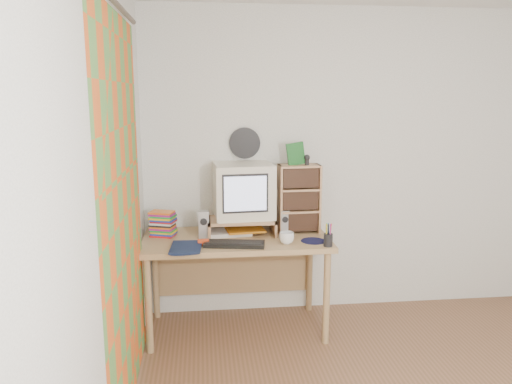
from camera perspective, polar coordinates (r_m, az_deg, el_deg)
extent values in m
plane|color=white|center=(4.24, 11.33, 3.24)|extent=(3.50, 0.00, 3.50)
plane|color=white|center=(2.37, -17.62, -3.29)|extent=(0.00, 3.50, 3.50)
plane|color=#D8581E|center=(2.85, -14.86, -2.83)|extent=(0.00, 2.20, 2.20)
cylinder|color=black|center=(4.02, -1.30, 5.60)|extent=(0.25, 0.02, 0.25)
cube|color=tan|center=(3.80, -2.30, -5.49)|extent=(1.40, 0.70, 0.04)
cube|color=tan|center=(4.23, -2.58, -8.82)|extent=(1.33, 0.02, 0.41)
cylinder|color=tan|center=(3.67, -12.18, -12.60)|extent=(0.05, 0.05, 0.71)
cylinder|color=tan|center=(3.76, 8.06, -11.89)|extent=(0.05, 0.05, 0.71)
cylinder|color=tan|center=(4.21, -11.39, -9.43)|extent=(0.05, 0.05, 0.71)
cylinder|color=tan|center=(4.28, 6.14, -8.89)|extent=(0.05, 0.05, 0.71)
cube|color=tan|center=(3.87, -5.38, -4.01)|extent=(0.02, 0.30, 0.12)
cube|color=tan|center=(3.91, 1.99, -3.81)|extent=(0.02, 0.30, 0.12)
cube|color=tan|center=(3.87, -1.68, -3.20)|extent=(0.52, 0.30, 0.02)
cube|color=silver|center=(3.87, -1.45, 0.14)|extent=(0.48, 0.48, 0.42)
cube|color=#ABACB0|center=(3.78, -6.00, -3.70)|extent=(0.08, 0.08, 0.21)
cube|color=#ABACB0|center=(3.88, 3.25, -3.43)|extent=(0.08, 0.08, 0.19)
cube|color=black|center=(3.59, -2.49, -5.96)|extent=(0.45, 0.22, 0.03)
cube|color=tan|center=(3.90, 4.91, -0.75)|extent=(0.32, 0.18, 0.53)
imported|color=white|center=(3.64, 3.52, -5.26)|extent=(0.12, 0.12, 0.09)
imported|color=#101C3C|center=(3.55, -9.74, -6.10)|extent=(0.27, 0.21, 0.05)
cylinder|color=black|center=(3.72, 6.56, -5.57)|extent=(0.19, 0.19, 0.00)
cube|color=red|center=(3.62, -6.04, -5.75)|extent=(0.08, 0.05, 0.04)
cube|color=#1B5E24|center=(3.84, 4.55, 4.38)|extent=(0.14, 0.04, 0.17)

